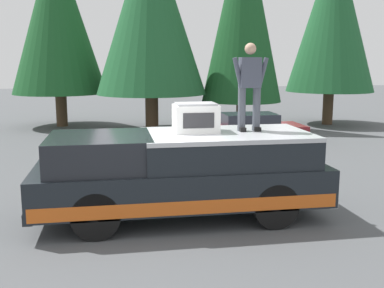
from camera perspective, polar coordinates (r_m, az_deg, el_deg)
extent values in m
plane|color=#4C4F51|center=(8.74, -5.20, -9.81)|extent=(90.00, 90.00, 0.00)
cube|color=black|center=(8.85, -1.37, -4.78)|extent=(2.00, 5.50, 0.70)
cube|color=#CC5619|center=(8.90, -1.36, -5.97)|extent=(2.01, 5.39, 0.24)
cube|color=black|center=(8.62, -11.39, -0.95)|extent=(1.84, 1.87, 0.60)
cube|color=black|center=(8.88, 4.24, -0.71)|extent=(1.92, 3.19, 0.52)
cube|color=#B7BABF|center=(8.82, 4.27, 1.20)|extent=(1.94, 3.19, 0.08)
cube|color=#232326|center=(8.95, -18.79, -6.96)|extent=(1.96, 0.16, 0.20)
cube|color=#B2B5BA|center=(9.67, 14.68, -5.46)|extent=(1.96, 0.16, 0.20)
cylinder|color=black|center=(8.03, -11.90, -8.66)|extent=(0.30, 0.84, 0.84)
cylinder|color=black|center=(9.66, -11.56, -5.41)|extent=(0.30, 0.84, 0.84)
cylinder|color=black|center=(8.51, 10.27, -7.51)|extent=(0.30, 0.84, 0.84)
cylinder|color=black|center=(10.06, 6.97, -4.64)|extent=(0.30, 0.84, 0.84)
cube|color=white|center=(8.82, 0.46, 3.20)|extent=(0.64, 0.84, 0.52)
cube|color=#2D2D30|center=(8.51, 0.84, 2.93)|extent=(0.01, 0.59, 0.29)
cube|color=#99999E|center=(8.79, 0.46, 5.01)|extent=(0.58, 0.76, 0.04)
cylinder|color=#4C515B|center=(9.07, 8.03, 4.31)|extent=(0.15, 0.15, 0.84)
cube|color=black|center=(9.08, 8.05, 1.90)|extent=(0.26, 0.11, 0.08)
cylinder|color=#4C515B|center=(8.98, 6.20, 4.29)|extent=(0.15, 0.15, 0.84)
cube|color=black|center=(8.99, 6.23, 1.86)|extent=(0.26, 0.11, 0.08)
cube|color=#474C5B|center=(8.98, 7.22, 8.81)|extent=(0.24, 0.40, 0.58)
sphere|color=tan|center=(8.98, 7.29, 11.68)|extent=(0.22, 0.22, 0.22)
cylinder|color=#474C5B|center=(9.03, 8.78, 8.78)|extent=(0.09, 0.23, 0.58)
cylinder|color=#474C5B|center=(8.88, 5.75, 8.83)|extent=(0.09, 0.23, 0.58)
cube|color=maroon|center=(16.52, 6.79, 1.48)|extent=(1.64, 4.10, 0.50)
cube|color=#282D38|center=(16.48, 7.16, 3.07)|extent=(1.31, 1.89, 0.42)
cylinder|color=black|center=(15.54, 3.03, 0.31)|extent=(0.20, 0.62, 0.62)
cylinder|color=black|center=(16.93, 1.96, 1.14)|extent=(0.20, 0.62, 0.62)
cylinder|color=black|center=(16.29, 11.79, 0.57)|extent=(0.20, 0.62, 0.62)
cylinder|color=black|center=(17.61, 10.08, 1.35)|extent=(0.20, 0.62, 0.62)
cylinder|color=#4C3826|center=(22.94, 16.55, 4.34)|extent=(0.49, 0.49, 1.58)
cone|color=#1E562D|center=(22.93, 17.12, 15.15)|extent=(4.06, 4.06, 7.08)
cylinder|color=#4C3826|center=(20.68, 6.09, 3.61)|extent=(0.42, 0.42, 1.23)
cone|color=#194C23|center=(20.67, 6.35, 16.61)|extent=(3.50, 3.50, 8.13)
cylinder|color=#4C3826|center=(19.98, -5.02, 3.94)|extent=(0.56, 0.56, 1.60)
cone|color=#1E562D|center=(19.97, -5.22, 16.41)|extent=(4.68, 4.68, 7.08)
cylinder|color=#4C3826|center=(22.18, -15.92, 4.11)|extent=(0.51, 0.51, 1.53)
cone|color=#194C23|center=(22.16, -16.48, 15.08)|extent=(4.24, 4.24, 6.96)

